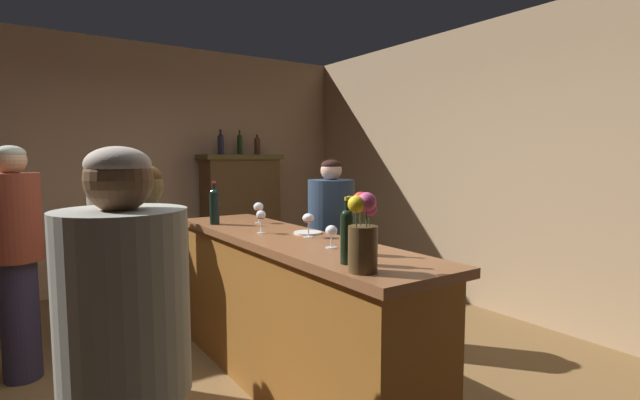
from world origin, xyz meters
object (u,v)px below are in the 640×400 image
at_px(wine_bottle_chardonnay, 214,205).
at_px(wine_glass_front, 308,219).
at_px(wine_bottle_pinot, 350,230).
at_px(wine_glass_mid, 261,216).
at_px(wine_glass_rear, 259,208).
at_px(display_bottle_center, 257,145).
at_px(cheese_plate, 308,233).
at_px(flower_arrangement, 363,234).
at_px(patron_by_cabinet, 115,242).
at_px(display_bottle_left, 221,143).
at_px(bar_counter, 289,313).
at_px(patron_redhead, 16,252).
at_px(display_bottle_midleft, 240,143).
at_px(wine_glass_spare, 331,232).
at_px(patron_in_grey, 144,318).
at_px(bartender, 331,243).
at_px(patron_tall, 126,375).
at_px(display_cabinet, 241,213).
at_px(wine_bottle_riesling, 347,234).

xyz_separation_m(wine_bottle_chardonnay, wine_glass_front, (0.28, -0.87, -0.03)).
bearing_deg(wine_glass_front, wine_bottle_pinot, -100.19).
height_order(wine_glass_mid, wine_glass_rear, wine_glass_rear).
bearing_deg(display_bottle_center, cheese_plate, -110.53).
bearing_deg(flower_arrangement, wine_glass_rear, 79.01).
relative_size(wine_bottle_pinot, patron_by_cabinet, 0.19).
height_order(wine_glass_rear, display_bottle_left, display_bottle_left).
bearing_deg(display_bottle_center, bar_counter, -113.09).
height_order(wine_glass_front, display_bottle_left, display_bottle_left).
bearing_deg(wine_glass_mid, display_bottle_center, 63.72).
bearing_deg(patron_redhead, display_bottle_midleft, 55.93).
relative_size(wine_bottle_chardonnay, wine_glass_spare, 2.55).
height_order(patron_in_grey, bartender, bartender).
bearing_deg(flower_arrangement, patron_tall, -176.82).
bearing_deg(flower_arrangement, wine_glass_front, 72.01).
relative_size(wine_glass_mid, flower_arrangement, 0.43).
distance_m(wine_glass_rear, patron_in_grey, 1.64).
height_order(wine_glass_spare, patron_in_grey, patron_in_grey).
relative_size(cheese_plate, display_bottle_left, 0.61).
bearing_deg(wine_bottle_chardonnay, patron_tall, -119.18).
distance_m(bar_counter, patron_in_grey, 1.17).
distance_m(display_cabinet, wine_glass_rear, 2.40).
xyz_separation_m(cheese_plate, bartender, (0.56, 0.51, -0.21)).
bearing_deg(wine_bottle_chardonnay, patron_by_cabinet, 137.06).
relative_size(bar_counter, display_bottle_midleft, 7.59).
relative_size(wine_bottle_pinot, wine_glass_mid, 1.98).
xyz_separation_m(wine_bottle_pinot, display_bottle_midleft, (0.99, 3.52, 0.55)).
distance_m(wine_glass_front, display_bottle_left, 3.09).
xyz_separation_m(wine_bottle_pinot, wine_glass_rear, (0.13, 1.30, -0.01)).
height_order(bar_counter, wine_bottle_riesling, wine_bottle_riesling).
bearing_deg(patron_redhead, wine_glass_spare, -27.39).
xyz_separation_m(bar_counter, flower_arrangement, (-0.20, -0.98, 0.67)).
bearing_deg(wine_glass_front, wine_bottle_riesling, -108.89).
bearing_deg(wine_glass_spare, bar_counter, 90.88).
bearing_deg(patron_by_cabinet, bar_counter, 2.07).
xyz_separation_m(display_cabinet, wine_glass_rear, (-0.87, -2.22, 0.32)).
bearing_deg(wine_bottle_chardonnay, display_bottle_left, 66.32).
bearing_deg(wine_glass_front, display_bottle_center, 69.02).
xyz_separation_m(wine_glass_rear, patron_in_grey, (-1.13, -1.15, -0.31)).
xyz_separation_m(wine_bottle_pinot, wine_glass_front, (0.10, 0.55, -0.02)).
height_order(bar_counter, bartender, bartender).
relative_size(display_bottle_left, patron_in_grey, 0.20).
relative_size(display_cabinet, display_bottle_left, 5.10).
bearing_deg(display_bottle_left, bartender, -90.34).
xyz_separation_m(display_cabinet, display_bottle_left, (-0.25, -0.00, 0.88)).
bearing_deg(bar_counter, cheese_plate, 8.55).
height_order(display_cabinet, patron_by_cabinet, patron_by_cabinet).
distance_m(wine_bottle_riesling, patron_in_grey, 0.98).
distance_m(wine_glass_mid, patron_in_grey, 1.20).
relative_size(wine_glass_rear, patron_tall, 0.10).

